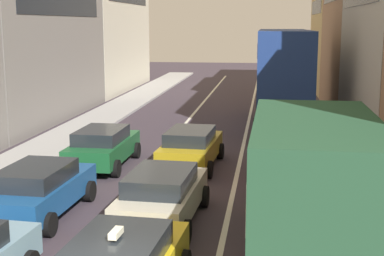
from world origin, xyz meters
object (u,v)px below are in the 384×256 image
sedan_left_lane_third (103,146)px  bus_mid_queue_primary (283,74)px  wagon_left_lane_second (39,189)px  sedan_right_lane_behind_truck (286,163)px  removalist_box_truck (311,187)px  wagon_right_lane_far (285,130)px  sedan_centre_lane_second (162,194)px  hatchback_centre_lane_third (191,147)px

sedan_left_lane_third → bus_mid_queue_primary: size_ratio=0.41×
wagon_left_lane_second → sedan_right_lane_behind_truck: bearing=-58.0°
removalist_box_truck → bus_mid_queue_primary: bus_mid_queue_primary is taller
sedan_left_lane_third → wagon_right_lane_far: (6.96, 4.24, 0.00)m
sedan_centre_lane_second → hatchback_centre_lane_third: size_ratio=1.00×
sedan_centre_lane_second → wagon_left_lane_second: 3.54m
sedan_left_lane_third → removalist_box_truck: bearing=-139.0°
hatchback_centre_lane_third → sedan_left_lane_third: same height
wagon_right_lane_far → removalist_box_truck: bearing=179.4°
sedan_right_lane_behind_truck → hatchback_centre_lane_third: bearing=62.6°
bus_mid_queue_primary → sedan_left_lane_third: bearing=142.4°
removalist_box_truck → wagon_left_lane_second: bearing=69.8°
sedan_centre_lane_second → hatchback_centre_lane_third: bearing=3.1°
sedan_left_lane_third → bus_mid_queue_primary: 11.59m
sedan_right_lane_behind_truck → wagon_right_lane_far: 5.86m
removalist_box_truck → sedan_left_lane_third: 11.08m
sedan_left_lane_third → hatchback_centre_lane_third: bearing=-83.5°
sedan_centre_lane_second → sedan_right_lane_behind_truck: 5.32m
sedan_centre_lane_second → sedan_left_lane_third: 6.60m
sedan_left_lane_third → wagon_right_lane_far: bearing=-57.9°
sedan_right_lane_behind_truck → sedan_centre_lane_second: bearing=141.3°
removalist_box_truck → sedan_right_lane_behind_truck: 6.89m
removalist_box_truck → hatchback_centre_lane_third: size_ratio=1.76×
sedan_left_lane_third → wagon_right_lane_far: same height
sedan_centre_lane_second → sedan_right_lane_behind_truck: size_ratio=1.01×
wagon_left_lane_second → bus_mid_queue_primary: size_ratio=0.42×
wagon_right_lane_far → sedan_left_lane_third: bearing=120.0°
wagon_left_lane_second → wagon_right_lane_far: same height
sedan_centre_lane_second → wagon_left_lane_second: same height
sedan_centre_lane_second → wagon_right_lane_far: bearing=-17.3°
hatchback_centre_lane_third → sedan_right_lane_behind_truck: (3.50, -1.95, 0.00)m
hatchback_centre_lane_third → sedan_left_lane_third: bearing=98.9°
sedan_centre_lane_second → sedan_left_lane_third: size_ratio=1.01×
sedan_centre_lane_second → wagon_right_lane_far: (3.57, 9.90, 0.00)m
wagon_right_lane_far → bus_mid_queue_primary: bearing=-0.7°
sedan_left_lane_third → bus_mid_queue_primary: bearing=-36.5°
removalist_box_truck → bus_mid_queue_primary: 17.50m
sedan_left_lane_third → sedan_right_lane_behind_truck: (6.83, -1.61, 0.00)m
sedan_centre_lane_second → hatchback_centre_lane_third: (-0.05, 6.00, 0.00)m
hatchback_centre_lane_third → sedan_left_lane_third: 3.35m
sedan_right_lane_behind_truck → bus_mid_queue_primary: bearing=1.3°
sedan_centre_lane_second → sedan_right_lane_behind_truck: same height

